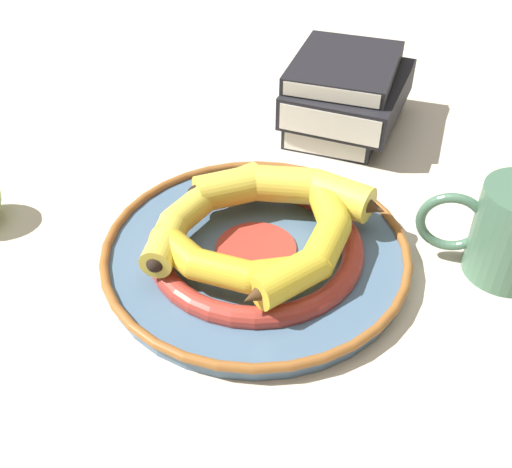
# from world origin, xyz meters

# --- Properties ---
(ground_plane) EXTENTS (2.80, 2.80, 0.00)m
(ground_plane) POSITION_xyz_m (0.00, 0.00, 0.00)
(ground_plane) COLOR beige
(decorative_bowl) EXTENTS (0.32, 0.32, 0.03)m
(decorative_bowl) POSITION_xyz_m (-0.03, 0.01, 0.01)
(decorative_bowl) COLOR slate
(decorative_bowl) RESTS_ON ground_plane
(banana_a) EXTENTS (0.17, 0.13, 0.03)m
(banana_a) POSITION_xyz_m (-0.06, -0.05, 0.05)
(banana_a) COLOR yellow
(banana_a) RESTS_ON decorative_bowl
(banana_b) EXTENTS (0.09, 0.17, 0.03)m
(banana_b) POSITION_xyz_m (0.03, -0.02, 0.05)
(banana_b) COLOR gold
(banana_b) RESTS_ON decorative_bowl
(banana_c) EXTENTS (0.19, 0.11, 0.03)m
(banana_c) POSITION_xyz_m (-0.00, 0.07, 0.05)
(banana_c) COLOR yellow
(banana_c) RESTS_ON decorative_bowl
(banana_d) EXTENTS (0.08, 0.21, 0.04)m
(banana_d) POSITION_xyz_m (-0.09, 0.05, 0.05)
(banana_d) COLOR yellow
(banana_d) RESTS_ON decorative_bowl
(book_stack) EXTENTS (0.24, 0.20, 0.10)m
(book_stack) POSITION_xyz_m (-0.31, 0.13, 0.05)
(book_stack) COLOR black
(book_stack) RESTS_ON ground_plane
(coffee_mug) EXTENTS (0.08, 0.13, 0.10)m
(coffee_mug) POSITION_xyz_m (-0.02, 0.26, 0.05)
(coffee_mug) COLOR #477056
(coffee_mug) RESTS_ON ground_plane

